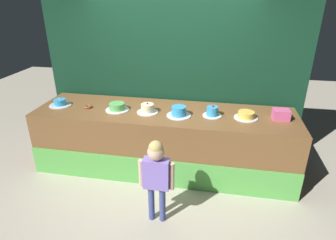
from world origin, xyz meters
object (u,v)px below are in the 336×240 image
object	(u,v)px
child_figure	(156,171)
cake_right	(212,112)
cake_far_right	(246,115)
donut	(88,107)
cake_center_right	(179,112)
cake_far_left	(60,103)
pink_box	(281,114)
cake_center_left	(147,109)
cake_left	(117,107)

from	to	relation	value
child_figure	cake_right	distance (m)	1.28
cake_right	cake_far_right	xyz separation A→B (m)	(0.46, 0.00, -0.02)
donut	cake_center_right	bearing A→B (deg)	-1.88
cake_far_left	cake_far_right	xyz separation A→B (m)	(2.75, 0.02, 0.00)
pink_box	cake_far_left	xyz separation A→B (m)	(-3.20, -0.06, -0.03)
cake_far_left	cake_right	world-z (taller)	cake_right
child_figure	cake_center_left	xyz separation A→B (m)	(-0.36, 1.07, 0.30)
cake_far_left	cake_center_left	size ratio (longest dim) A/B	1.09
cake_left	cake_far_right	world-z (taller)	cake_left
cake_center_right	cake_far_right	xyz separation A→B (m)	(0.92, 0.09, -0.02)
child_figure	cake_far_right	world-z (taller)	child_figure
cake_far_left	cake_left	world-z (taller)	cake_far_left
pink_box	cake_center_right	distance (m)	1.38
cake_far_left	cake_center_left	bearing A→B (deg)	-1.19
cake_center_left	cake_center_right	bearing A→B (deg)	-4.92
donut	cake_right	world-z (taller)	cake_right
pink_box	cake_right	distance (m)	0.92
child_figure	pink_box	distance (m)	1.90
cake_right	cake_far_right	size ratio (longest dim) A/B	0.82
cake_left	cake_far_right	bearing A→B (deg)	1.25
donut	cake_far_left	bearing A→B (deg)	177.14
cake_center_left	cake_far_right	xyz separation A→B (m)	(1.37, 0.05, -0.01)
cake_right	cake_left	bearing A→B (deg)	-178.48
pink_box	cake_left	bearing A→B (deg)	-177.90
cake_far_left	cake_center_left	distance (m)	1.37
donut	cake_far_left	world-z (taller)	cake_far_left
cake_right	child_figure	bearing A→B (deg)	-116.30
donut	cake_far_right	bearing A→B (deg)	1.04
pink_box	cake_right	xyz separation A→B (m)	(-0.92, -0.05, -0.01)
pink_box	cake_center_left	size ratio (longest dim) A/B	0.71
cake_center_right	pink_box	bearing A→B (deg)	5.42
child_figure	cake_far_right	xyz separation A→B (m)	(1.01, 1.12, 0.28)
pink_box	cake_left	xyz separation A→B (m)	(-2.29, -0.08, -0.02)
cake_center_right	cake_left	bearing A→B (deg)	177.09
donut	cake_far_right	xyz separation A→B (m)	(2.29, 0.04, 0.03)
child_figure	cake_center_right	bearing A→B (deg)	84.82
donut	cake_center_right	world-z (taller)	cake_center_right
pink_box	cake_left	distance (m)	2.29
cake_right	donut	bearing A→B (deg)	-178.81
child_figure	cake_center_right	world-z (taller)	same
cake_far_left	cake_left	bearing A→B (deg)	-1.34
child_figure	donut	distance (m)	1.69
pink_box	donut	world-z (taller)	pink_box
child_figure	cake_left	size ratio (longest dim) A/B	3.11
cake_right	cake_far_right	world-z (taller)	cake_right
cake_left	cake_right	distance (m)	1.37
cake_center_right	cake_right	world-z (taller)	cake_right
child_figure	cake_far_right	distance (m)	1.53
donut	cake_center_right	distance (m)	1.37
pink_box	child_figure	bearing A→B (deg)	-141.59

